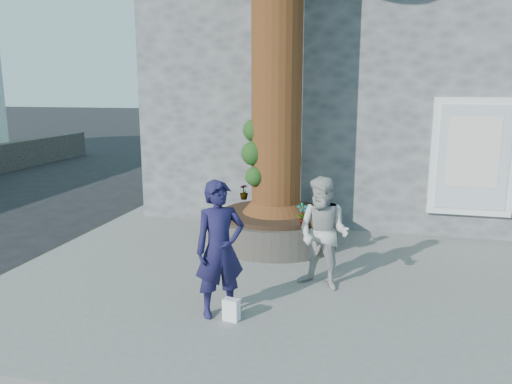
# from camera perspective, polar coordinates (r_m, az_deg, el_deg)

# --- Properties ---
(ground) EXTENTS (120.00, 120.00, 0.00)m
(ground) POSITION_cam_1_polar(r_m,az_deg,el_deg) (7.87, -6.64, -10.45)
(ground) COLOR black
(ground) RESTS_ON ground
(pavement) EXTENTS (9.00, 8.00, 0.12)m
(pavement) POSITION_cam_1_polar(r_m,az_deg,el_deg) (8.40, 5.55, -8.52)
(pavement) COLOR slate
(pavement) RESTS_ON ground
(yellow_line) EXTENTS (0.10, 30.00, 0.01)m
(yellow_line) POSITION_cam_1_polar(r_m,az_deg,el_deg) (10.09, -21.08, -6.09)
(yellow_line) COLOR yellow
(yellow_line) RESTS_ON ground
(stone_shop) EXTENTS (10.30, 8.30, 6.30)m
(stone_shop) POSITION_cam_1_polar(r_m,az_deg,el_deg) (13.99, 13.92, 12.29)
(stone_shop) COLOR #525458
(stone_shop) RESTS_ON ground
(planter) EXTENTS (2.30, 2.30, 0.60)m
(planter) POSITION_cam_1_polar(r_m,az_deg,el_deg) (9.34, 2.27, -4.08)
(planter) COLOR black
(planter) RESTS_ON pavement
(man) EXTENTS (0.76, 0.71, 1.75)m
(man) POSITION_cam_1_polar(r_m,az_deg,el_deg) (6.29, -4.16, -6.55)
(man) COLOR #18153A
(man) RESTS_ON pavement
(woman) EXTENTS (0.95, 0.84, 1.63)m
(woman) POSITION_cam_1_polar(r_m,az_deg,el_deg) (7.21, 7.71, -4.72)
(woman) COLOR #B3B0AC
(woman) RESTS_ON pavement
(shopping_bag) EXTENTS (0.22, 0.15, 0.28)m
(shopping_bag) POSITION_cam_1_polar(r_m,az_deg,el_deg) (6.40, -2.84, -13.28)
(shopping_bag) COLOR white
(shopping_bag) RESTS_ON pavement
(plant_a) EXTENTS (0.25, 0.23, 0.39)m
(plant_a) POSITION_cam_1_polar(r_m,az_deg,el_deg) (8.29, 5.37, -2.57)
(plant_a) COLOR gray
(plant_a) RESTS_ON planter
(plant_b) EXTENTS (0.32, 0.32, 0.42)m
(plant_b) POSITION_cam_1_polar(r_m,az_deg,el_deg) (8.26, 6.86, -2.56)
(plant_b) COLOR gray
(plant_b) RESTS_ON planter
(plant_c) EXTENTS (0.25, 0.25, 0.31)m
(plant_c) POSITION_cam_1_polar(r_m,az_deg,el_deg) (10.23, -1.39, 0.02)
(plant_c) COLOR gray
(plant_c) RESTS_ON planter
(plant_d) EXTENTS (0.29, 0.31, 0.27)m
(plant_d) POSITION_cam_1_polar(r_m,az_deg,el_deg) (8.28, 6.85, -3.06)
(plant_d) COLOR gray
(plant_d) RESTS_ON planter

